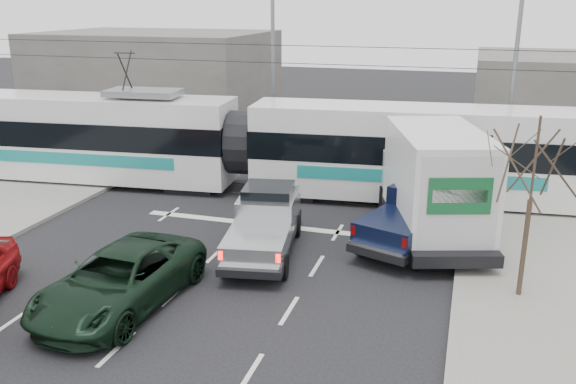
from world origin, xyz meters
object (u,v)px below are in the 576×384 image
(street_lamp_near, at_px, (510,69))
(street_lamp_far, at_px, (269,58))
(silver_pickup, at_px, (265,222))
(bare_tree, at_px, (534,167))
(box_truck, at_px, (432,183))
(navy_pickup, at_px, (419,212))
(tram, at_px, (242,144))
(green_car, at_px, (120,279))
(traffic_signal, at_px, (484,165))

(street_lamp_near, xyz_separation_m, street_lamp_far, (-11.50, 2.00, 0.00))
(street_lamp_near, bearing_deg, silver_pickup, -126.51)
(bare_tree, distance_m, street_lamp_near, 11.58)
(box_truck, xyz_separation_m, navy_pickup, (-0.32, -0.85, -0.80))
(bare_tree, height_order, tram, tram)
(street_lamp_near, bearing_deg, navy_pickup, -109.14)
(street_lamp_near, bearing_deg, street_lamp_far, 170.13)
(tram, relative_size, box_truck, 3.47)
(bare_tree, xyz_separation_m, box_truck, (-2.79, 4.22, -1.87))
(green_car, bearing_deg, silver_pickup, 66.50)
(street_lamp_near, height_order, silver_pickup, street_lamp_near)
(navy_pickup, bearing_deg, street_lamp_near, 90.47)
(green_car, bearing_deg, navy_pickup, 47.44)
(traffic_signal, height_order, silver_pickup, traffic_signal)
(traffic_signal, distance_m, green_car, 12.06)
(bare_tree, bearing_deg, street_lamp_near, 91.42)
(tram, bearing_deg, box_truck, -26.09)
(silver_pickup, bearing_deg, navy_pickup, 14.06)
(silver_pickup, height_order, box_truck, box_truck)
(street_lamp_far, height_order, silver_pickup, street_lamp_far)
(street_lamp_near, relative_size, navy_pickup, 1.57)
(bare_tree, distance_m, box_truck, 5.39)
(tram, height_order, navy_pickup, tram)
(bare_tree, bearing_deg, tram, 146.31)
(silver_pickup, distance_m, green_car, 5.43)
(street_lamp_far, distance_m, box_truck, 13.31)
(street_lamp_far, xyz_separation_m, navy_pickup, (8.68, -10.13, -3.99))
(box_truck, bearing_deg, navy_pickup, -127.82)
(traffic_signal, distance_m, silver_pickup, 7.46)
(silver_pickup, bearing_deg, tram, 107.54)
(tram, distance_m, navy_pickup, 8.85)
(green_car, bearing_deg, street_lamp_near, 59.94)
(tram, xyz_separation_m, green_car, (0.64, -10.87, -1.27))
(box_truck, distance_m, green_car, 10.89)
(box_truck, bearing_deg, traffic_signal, -25.00)
(navy_pickup, distance_m, green_car, 10.01)
(navy_pickup, bearing_deg, silver_pickup, -136.57)
(street_lamp_near, distance_m, tram, 11.88)
(bare_tree, height_order, street_lamp_near, street_lamp_near)
(navy_pickup, height_order, green_car, navy_pickup)
(box_truck, relative_size, green_car, 1.46)
(traffic_signal, distance_m, street_lamp_near, 7.91)
(street_lamp_near, bearing_deg, green_car, -123.72)
(traffic_signal, bearing_deg, street_lamp_far, 138.28)
(street_lamp_near, bearing_deg, box_truck, -108.99)
(bare_tree, distance_m, silver_pickup, 8.43)
(tram, bearing_deg, green_car, -91.97)
(bare_tree, bearing_deg, box_truck, 123.46)
(green_car, bearing_deg, tram, 97.06)
(silver_pickup, distance_m, box_truck, 5.93)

